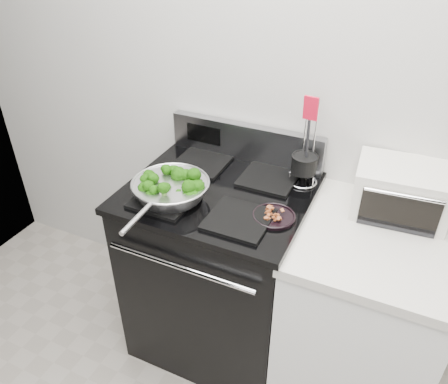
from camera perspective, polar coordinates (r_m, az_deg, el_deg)
The scene contains 8 objects.
back_wall at distance 1.93m, azimuth 12.04°, elevation 13.38°, with size 4.00×0.02×2.70m, color beige.
gas_range at distance 2.19m, azimuth -0.60°, elevation -9.81°, with size 0.79×0.69×1.13m.
counter at distance 2.09m, azimuth 17.20°, elevation -15.38°, with size 0.62×0.68×0.92m.
skillet at distance 1.82m, azimuth -7.01°, elevation 0.45°, with size 0.33×0.52×0.07m.
broccoli_pile at distance 1.82m, azimuth -7.01°, elevation 0.99°, with size 0.26×0.26×0.09m, color black, non-canonical shape.
bacon_plate at distance 1.73m, azimuth 6.54°, elevation -2.88°, with size 0.17×0.17×0.04m.
utensil_holder at distance 1.94m, azimuth 10.36°, elevation 3.04°, with size 0.13×0.13×0.41m.
toaster_oven at distance 1.90m, azimuth 22.09°, elevation 0.19°, with size 0.38×0.30×0.21m.
Camera 1 is at (0.39, -0.03, 1.98)m, focal length 35.00 mm.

